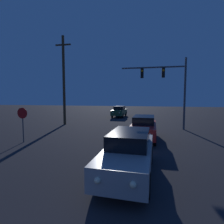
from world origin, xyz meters
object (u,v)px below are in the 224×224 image
at_px(car_near, 129,152).
at_px(traffic_signal_mast, 168,82).
at_px(utility_pole, 64,79).
at_px(car_mid, 144,127).
at_px(stop_sign, 23,118).
at_px(car_far, 119,111).

distance_m(car_near, traffic_signal_mast, 11.37).
bearing_deg(utility_pole, car_mid, -30.76).
bearing_deg(stop_sign, traffic_signal_mast, 36.10).
distance_m(stop_sign, utility_pole, 8.39).
relative_size(car_near, stop_sign, 2.07).
distance_m(traffic_signal_mast, utility_pole, 10.75).
xyz_separation_m(car_near, car_mid, (0.39, 5.87, 0.00)).
height_order(car_far, traffic_signal_mast, traffic_signal_mast).
bearing_deg(car_near, utility_pole, -50.77).
distance_m(car_mid, car_far, 14.43).
xyz_separation_m(car_near, stop_sign, (-7.37, 3.38, 0.73)).
height_order(car_mid, car_far, same).
relative_size(stop_sign, utility_pole, 0.24).
height_order(car_near, car_far, same).
relative_size(car_near, utility_pole, 0.50).
relative_size(car_mid, utility_pole, 0.50).
distance_m(car_near, car_far, 20.06).
relative_size(car_far, utility_pole, 0.50).
distance_m(car_far, utility_pole, 10.64).
xyz_separation_m(car_far, utility_pole, (-4.64, -8.68, 4.04)).
bearing_deg(stop_sign, car_near, -24.68).
relative_size(car_near, car_far, 1.00).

